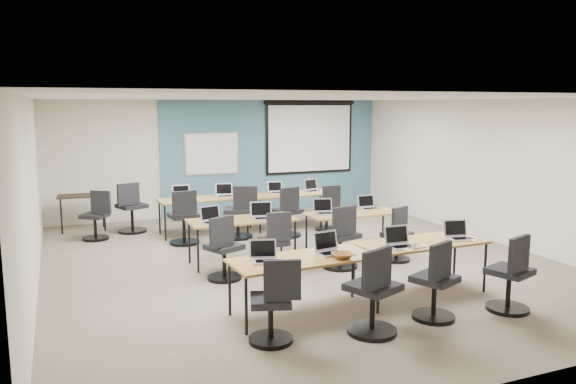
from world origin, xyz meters
name	(u,v)px	position (x,y,z in m)	size (l,w,h in m)	color
floor	(300,262)	(0.00, 0.00, 0.00)	(8.00, 9.00, 0.02)	#6B6354
ceiling	(300,98)	(0.00, 0.00, 2.70)	(8.00, 9.00, 0.02)	white
wall_back	(223,158)	(0.00, 4.50, 1.35)	(8.00, 0.04, 2.70)	beige
wall_front	(502,245)	(0.00, -4.50, 1.35)	(8.00, 0.04, 2.70)	beige
wall_left	(31,197)	(-4.00, 0.00, 1.35)	(0.04, 9.00, 2.70)	beige
wall_right	(493,171)	(4.00, 0.00, 1.35)	(0.04, 9.00, 2.70)	beige
blue_accent_panel	(273,156)	(1.25, 4.47, 1.35)	(5.50, 0.04, 2.70)	#3D5977
whiteboard	(212,154)	(-0.30, 4.43, 1.45)	(1.28, 0.03, 0.98)	silver
projector_screen	(310,133)	(2.20, 4.41, 1.89)	(2.40, 0.10, 1.82)	black
training_table_front_left	(304,261)	(-0.90, -2.18, 0.69)	(1.85, 0.77, 0.73)	brown
training_table_front_right	(421,245)	(0.91, -2.05, 0.69)	(1.84, 0.77, 0.73)	brown
training_table_mid_left	(242,222)	(-0.89, 0.36, 0.68)	(1.76, 0.73, 0.73)	#A47344
training_table_mid_right	(354,215)	(1.10, 0.16, 0.68)	(1.68, 0.70, 0.73)	brown
training_table_back_left	(203,200)	(-0.97, 2.64, 0.68)	(1.78, 0.74, 0.73)	brown
training_table_back_right	(292,196)	(0.92, 2.52, 0.68)	(1.77, 0.74, 0.73)	#A97545
laptop_0	(265,256)	(-1.40, -2.14, 0.79)	(0.33, 0.28, 0.25)	silver
mouse_0	(287,260)	(-1.15, -2.22, 0.74)	(0.06, 0.10, 0.03)	white
task_chair_0	(274,308)	(-1.56, -2.84, 0.40)	(0.51, 0.49, 0.98)	black
laptop_1	(329,248)	(-0.52, -2.09, 0.80)	(0.35, 0.30, 0.27)	#B6B7C2
mouse_1	(355,254)	(-0.26, -2.28, 0.74)	(0.06, 0.09, 0.03)	white
task_chair_1	(373,298)	(-0.44, -3.06, 0.44)	(0.61, 0.58, 1.05)	black
laptop_2	(400,242)	(0.50, -2.17, 0.80)	(0.36, 0.30, 0.27)	silver
mouse_2	(423,246)	(0.77, -2.30, 0.74)	(0.06, 0.10, 0.03)	white
task_chair_2	(436,287)	(0.49, -2.96, 0.41)	(0.56, 0.52, 1.00)	black
laptop_3	(459,234)	(1.51, -2.12, 0.79)	(0.34, 0.29, 0.26)	#ABABB9
mouse_3	(474,241)	(1.59, -2.32, 0.74)	(0.05, 0.09, 0.03)	white
task_chair_3	(511,280)	(1.53, -3.10, 0.42)	(0.56, 0.54, 1.02)	black
laptop_4	(212,218)	(-1.41, 0.30, 0.79)	(0.34, 0.29, 0.26)	#A3A4AE
mouse_4	(224,224)	(-1.28, 0.04, 0.74)	(0.06, 0.10, 0.03)	white
task_chair_4	(224,253)	(-1.44, -0.47, 0.41)	(0.55, 0.52, 1.00)	black
laptop_5	(263,215)	(-0.55, 0.27, 0.80)	(0.36, 0.31, 0.27)	#A3A2A9
mouse_5	(273,218)	(-0.41, 0.16, 0.74)	(0.05, 0.09, 0.03)	white
task_chair_5	(275,247)	(-0.56, -0.32, 0.39)	(0.48, 0.48, 0.96)	black
laptop_6	(325,210)	(0.58, 0.27, 0.79)	(0.34, 0.29, 0.25)	#B9B9BF
mouse_6	(340,214)	(0.79, 0.09, 0.74)	(0.07, 0.11, 0.04)	white
task_chair_6	(341,242)	(0.45, -0.60, 0.43)	(0.56, 0.56, 1.04)	black
laptop_7	(368,205)	(1.51, 0.36, 0.79)	(0.32, 0.27, 0.24)	#B2B2B6
mouse_7	(386,210)	(1.73, 0.12, 0.74)	(0.07, 0.10, 0.04)	white
task_chair_7	(397,239)	(1.50, -0.60, 0.39)	(0.49, 0.46, 0.95)	black
laptop_8	(182,195)	(-1.37, 2.76, 0.80)	(0.35, 0.30, 0.27)	silver
mouse_8	(188,200)	(-1.32, 2.50, 0.74)	(0.06, 0.09, 0.03)	white
task_chair_8	(184,222)	(-1.52, 1.92, 0.43)	(0.56, 0.56, 1.04)	black
laptop_9	(225,193)	(-0.49, 2.70, 0.79)	(0.35, 0.29, 0.26)	#AAAAAA
mouse_9	(233,196)	(-0.37, 2.57, 0.74)	(0.06, 0.10, 0.03)	white
task_chair_9	(240,216)	(-0.42, 1.97, 0.44)	(0.61, 0.58, 1.05)	black
laptop_10	(276,190)	(0.63, 2.70, 0.79)	(0.31, 0.27, 0.24)	silver
mouse_10	(290,193)	(0.87, 2.48, 0.74)	(0.06, 0.09, 0.03)	white
task_chair_10	(288,216)	(0.51, 1.74, 0.42)	(0.53, 0.53, 1.01)	black
laptop_11	(313,188)	(1.46, 2.64, 0.79)	(0.34, 0.29, 0.26)	silver
mouse_11	(321,191)	(1.61, 2.55, 0.74)	(0.06, 0.09, 0.03)	white
task_chair_11	(328,212)	(1.48, 1.93, 0.39)	(0.47, 0.47, 0.96)	black
blue_mousepad	(286,262)	(-1.19, -2.28, 0.73)	(0.23, 0.19, 0.01)	#141792
snack_bowl	(342,255)	(-0.48, -2.37, 0.77)	(0.32, 0.32, 0.08)	brown
snack_plate	(407,249)	(0.49, -2.34, 0.74)	(0.16, 0.16, 0.01)	white
coffee_cup	(414,246)	(0.59, -2.33, 0.77)	(0.07, 0.07, 0.06)	silver
utility_table	(82,199)	(-3.21, 3.88, 0.66)	(0.95, 0.53, 0.75)	black
spare_chair_a	(131,212)	(-2.31, 3.29, 0.44)	(0.60, 0.57, 1.05)	black
spare_chair_b	(97,220)	(-3.00, 2.91, 0.40)	(0.56, 0.49, 0.98)	black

